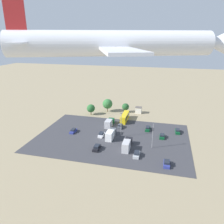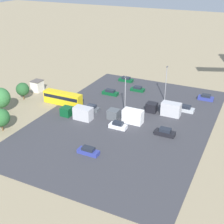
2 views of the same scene
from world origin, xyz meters
name	(u,v)px [view 2 (image 2 of 2)]	position (x,y,z in m)	size (l,w,h in m)	color
ground_plane	(87,112)	(0.00, 0.00, 0.00)	(400.00, 400.00, 0.00)	gray
parking_lot_surface	(125,120)	(0.00, 10.79, 0.04)	(59.07, 39.81, 0.08)	#38383D
shed_building	(37,86)	(-6.35, -20.57, 1.63)	(3.32, 2.96, 3.24)	silver
bus	(63,98)	(-1.52, -8.21, 1.88)	(2.47, 10.95, 3.34)	gold
parked_car_0	(165,132)	(2.75, 21.60, 0.77)	(1.95, 4.48, 1.66)	black
parked_car_1	(110,92)	(-13.08, 0.28, 0.74)	(1.77, 4.70, 1.58)	#0C4723
parked_car_2	(118,125)	(4.34, 10.87, 0.74)	(1.80, 4.13, 1.59)	silver
parked_car_3	(126,80)	(-25.30, -0.10, 0.71)	(1.76, 4.61, 1.51)	#0C4723
parked_car_4	(186,109)	(-11.48, 22.68, 0.75)	(1.92, 4.35, 1.60)	#ADB2B7
parked_car_5	(138,89)	(-19.22, 6.35, 0.68)	(1.89, 4.08, 1.45)	#0C4723
parked_car_6	(92,108)	(-1.25, 0.77, 0.76)	(1.85, 4.02, 1.63)	#4C5156
parked_car_7	(206,98)	(-21.25, 25.94, 0.75)	(1.92, 4.21, 1.61)	navy
parked_car_8	(88,151)	(16.67, 10.06, 0.69)	(1.71, 4.44, 1.47)	navy
parked_truck_0	(165,109)	(-7.43, 18.49, 1.64)	(2.37, 8.75, 3.42)	black
parked_truck_1	(78,113)	(3.90, -0.04, 1.52)	(2.56, 8.28, 3.14)	#0C4723
parked_truck_2	(127,116)	(0.30, 11.43, 1.59)	(2.49, 8.80, 3.30)	#4C5156
tree_near_shed	(0,98)	(9.89, -19.10, 4.21)	(5.17, 5.17, 6.80)	brown
tree_apron_mid	(23,89)	(0.44, -20.11, 3.01)	(3.67, 3.67, 4.85)	brown
tree_apron_far	(1,118)	(16.78, -12.41, 3.31)	(4.12, 4.12, 5.38)	brown
light_pole_lot_centre	(166,82)	(-15.99, 15.70, 5.41)	(0.90, 0.28, 9.78)	gray
light_pole_lot_edge	(125,94)	(-3.33, 9.21, 5.48)	(0.90, 0.28, 9.93)	gray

